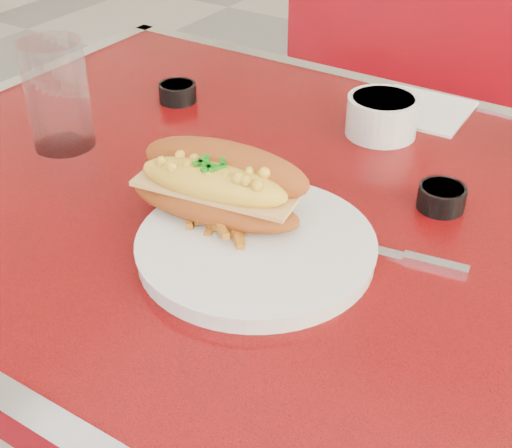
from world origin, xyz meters
The scene contains 12 objects.
diner_table centered at (0.00, 0.00, 0.61)m, with size 1.23×0.83×0.77m.
booth_bench_far centered at (0.00, 0.81, 0.29)m, with size 1.20×0.51×0.90m.
dinner_plate centered at (0.00, -0.11, 0.78)m, with size 0.34×0.34×0.02m.
mac_hoagie centered at (-0.07, -0.09, 0.83)m, with size 0.22×0.13×0.09m.
fries_pile centered at (-0.06, -0.09, 0.80)m, with size 0.11×0.10×0.03m, color orange, non-canonical shape.
fork centered at (0.05, -0.09, 0.79)m, with size 0.08×0.13×0.00m.
gravy_ramekin centered at (-0.01, 0.23, 0.80)m, with size 0.13×0.13×0.06m.
sauce_cup_left centered at (-0.33, 0.16, 0.79)m, with size 0.06×0.06×0.03m.
sauce_cup_right centered at (0.13, 0.09, 0.79)m, with size 0.07×0.07×0.03m.
water_tumbler centered at (-0.37, -0.04, 0.84)m, with size 0.08×0.08×0.15m, color #A5C5D4.
knife centered at (0.13, -0.03, 0.77)m, with size 0.19×0.04×0.01m.
paper_napkin centered at (0.01, 0.33, 0.77)m, with size 0.14×0.14×0.00m, color white.
Camera 1 is at (0.34, -0.64, 1.23)m, focal length 50.00 mm.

